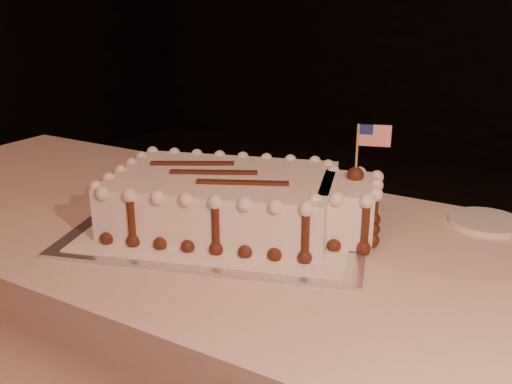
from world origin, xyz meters
The scene contains 4 objects.
cake_board centered at (-0.15, 0.61, 0.75)m, with size 0.62×0.46×0.01m, color beige.
doily centered at (-0.15, 0.61, 0.76)m, with size 0.55×0.42×0.00m, color white.
sheet_cake centered at (-0.12, 0.62, 0.82)m, with size 0.61×0.44×0.23m.
side_plate centered at (0.34, 0.91, 0.76)m, with size 0.16×0.16×0.01m, color white.
Camera 1 is at (0.49, -0.36, 1.23)m, focal length 40.00 mm.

